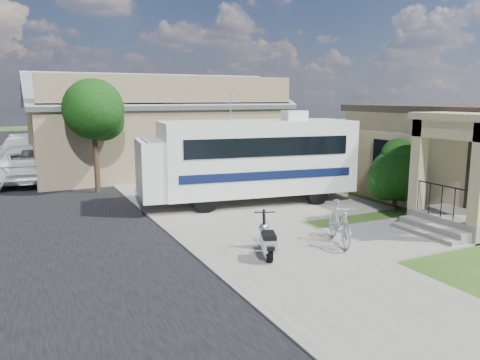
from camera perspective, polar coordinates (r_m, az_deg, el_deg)
name	(u,v)px	position (r m, az deg, el deg)	size (l,w,h in m)	color
ground	(297,240)	(12.93, 6.91, -7.26)	(120.00, 120.00, 0.00)	#213E10
sidewalk_slab	(158,183)	(21.48, -9.99, -0.31)	(4.00, 80.00, 0.06)	#66635C
driveway_slab	(265,201)	(17.40, 3.05, -2.60)	(7.00, 6.00, 0.05)	#66635C
walk_slab	(406,235)	(14.03, 19.60, -6.29)	(4.00, 3.00, 0.05)	#66635C
house	(477,153)	(19.67, 26.96, 2.96)	(9.47, 7.80, 3.54)	tan
warehouse	(154,133)	(25.30, -10.44, 5.69)	(12.50, 8.40, 5.04)	brown
street_tree_a	(96,112)	(19.64, -17.16, 7.90)	(2.44, 2.40, 4.58)	black
street_tree_b	(68,105)	(29.56, -20.24, 8.57)	(2.44, 2.40, 4.73)	black
street_tree_c	(55,107)	(38.53, -21.62, 8.26)	(2.44, 2.40, 4.42)	black
motorhome	(249,157)	(16.90, 1.09, 2.76)	(7.94, 3.44, 3.94)	silver
shrub	(396,172)	(17.21, 18.50, 0.89)	(1.99, 1.90, 2.44)	black
scooter	(267,240)	(11.30, 3.35, -7.37)	(0.80, 1.46, 1.00)	black
bicycle	(340,225)	(12.49, 12.06, -5.40)	(0.52, 1.83, 1.10)	#B1AFB8
pickup_truck	(28,163)	(23.67, -24.41, 1.92)	(2.84, 6.16, 1.71)	white
van	(21,150)	(30.05, -25.13, 3.31)	(2.27, 5.58, 1.62)	white
garden_hose	(404,222)	(15.15, 19.36, -4.85)	(0.38, 0.38, 0.17)	#125D23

